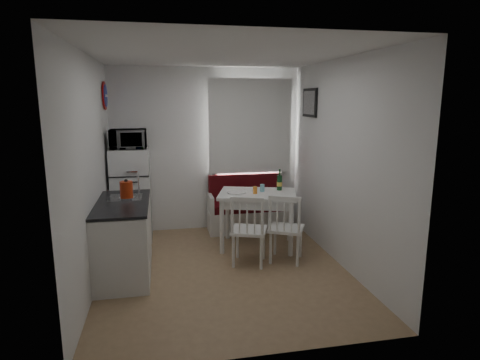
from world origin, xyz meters
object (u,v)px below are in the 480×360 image
at_px(bench, 247,212).
at_px(microwave, 128,139).
at_px(dining_table, 258,199).
at_px(wine_bottle, 280,180).
at_px(kettle, 126,190).
at_px(chair_left, 251,223).
at_px(fridge, 132,195).
at_px(chair_right, 289,221).
at_px(kitchen_counter, 124,238).

distance_m(bench, microwave, 2.18).
height_order(bench, dining_table, bench).
bearing_deg(wine_bottle, kettle, -165.07).
height_order(bench, chair_left, chair_left).
distance_m(chair_left, fridge, 2.04).
bearing_deg(chair_left, fridge, 158.42).
height_order(chair_left, chair_right, chair_left).
xyz_separation_m(chair_right, microwave, (-2.03, 1.29, 0.97)).
relative_size(dining_table, chair_left, 2.25).
xyz_separation_m(dining_table, fridge, (-1.78, 0.68, -0.02)).
bearing_deg(wine_bottle, microwave, 166.11).
height_order(dining_table, microwave, microwave).
relative_size(fridge, wine_bottle, 4.51).
bearing_deg(chair_left, dining_table, 89.11).
bearing_deg(chair_right, bench, 125.54).
distance_m(microwave, wine_bottle, 2.27).
height_order(chair_left, microwave, microwave).
distance_m(chair_left, microwave, 2.22).
xyz_separation_m(fridge, microwave, (0.00, -0.05, 0.84)).
xyz_separation_m(bench, wine_bottle, (0.34, -0.69, 0.66)).
height_order(kitchen_counter, chair_left, kitchen_counter).
distance_m(fridge, wine_bottle, 2.22).
xyz_separation_m(bench, microwave, (-1.79, -0.16, 1.24)).
height_order(chair_left, fridge, fridge).
relative_size(bench, chair_left, 2.28).
xyz_separation_m(kitchen_counter, chair_left, (1.55, -0.10, 0.12)).
distance_m(chair_right, fridge, 2.44).
relative_size(kitchen_counter, bench, 1.05).
relative_size(kitchen_counter, kettle, 5.36).
bearing_deg(chair_right, microwave, 173.70).
bearing_deg(microwave, dining_table, -19.40).
xyz_separation_m(dining_table, microwave, (-1.78, 0.63, 0.82)).
xyz_separation_m(kitchen_counter, bench, (1.81, 1.35, -0.16)).
bearing_deg(dining_table, chair_left, -93.92).
height_order(chair_left, kettle, kettle).
height_order(kitchen_counter, wine_bottle, kitchen_counter).
bearing_deg(bench, microwave, -174.92).
relative_size(chair_left, kettle, 2.24).
relative_size(kitchen_counter, fridge, 0.95).
bearing_deg(microwave, chair_right, -32.47).
bearing_deg(dining_table, kettle, -148.62).
distance_m(chair_left, kettle, 1.58).
xyz_separation_m(kitchen_counter, chair_right, (2.05, -0.10, 0.11)).
xyz_separation_m(kitchen_counter, microwave, (0.02, 1.19, 1.08)).
height_order(fridge, kettle, fridge).
distance_m(kitchen_counter, dining_table, 1.90).
distance_m(kitchen_counter, fridge, 1.27).
bearing_deg(kitchen_counter, dining_table, 17.53).
relative_size(chair_right, fridge, 0.41).
bearing_deg(wine_bottle, fridge, 164.85).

